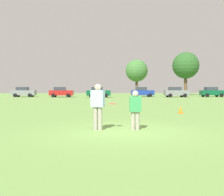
# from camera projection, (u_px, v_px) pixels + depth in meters

# --- Properties ---
(ground_plane) EXTENTS (168.15, 168.15, 0.00)m
(ground_plane) POSITION_uv_depth(u_px,v_px,m) (125.00, 131.00, 9.54)
(ground_plane) COLOR #6B9347
(player_thrower) EXTENTS (0.53, 0.42, 1.68)m
(player_thrower) POSITION_uv_depth(u_px,v_px,m) (98.00, 104.00, 9.83)
(player_thrower) COLOR gray
(player_thrower) RESTS_ON ground
(player_defender) EXTENTS (0.45, 0.28, 1.44)m
(player_defender) POSITION_uv_depth(u_px,v_px,m) (135.00, 108.00, 9.86)
(player_defender) COLOR gray
(player_defender) RESTS_ON ground
(frisbee) EXTENTS (0.27, 0.27, 0.04)m
(frisbee) POSITION_uv_depth(u_px,v_px,m) (112.00, 104.00, 10.10)
(frisbee) COLOR #E54C33
(traffic_cone) EXTENTS (0.32, 0.32, 0.48)m
(traffic_cone) POSITION_uv_depth(u_px,v_px,m) (181.00, 110.00, 16.49)
(traffic_cone) COLOR #D8590C
(traffic_cone) RESTS_ON ground
(parked_car_near_left) EXTENTS (4.22, 2.25, 1.82)m
(parked_car_near_left) POSITION_uv_depth(u_px,v_px,m) (24.00, 92.00, 49.34)
(parked_car_near_left) COLOR slate
(parked_car_near_left) RESTS_ON ground
(parked_car_mid_left) EXTENTS (4.22, 2.25, 1.82)m
(parked_car_mid_left) POSITION_uv_depth(u_px,v_px,m) (61.00, 92.00, 48.18)
(parked_car_mid_left) COLOR maroon
(parked_car_mid_left) RESTS_ON ground
(parked_car_center) EXTENTS (4.22, 2.25, 1.82)m
(parked_car_center) POSITION_uv_depth(u_px,v_px,m) (98.00, 92.00, 47.23)
(parked_car_center) COLOR #0C4C2D
(parked_car_center) RESTS_ON ground
(parked_car_mid_right) EXTENTS (4.22, 2.25, 1.82)m
(parked_car_mid_right) POSITION_uv_depth(u_px,v_px,m) (142.00, 92.00, 50.18)
(parked_car_mid_right) COLOR navy
(parked_car_mid_right) RESTS_ON ground
(parked_car_near_right) EXTENTS (4.22, 2.25, 1.82)m
(parked_car_near_right) POSITION_uv_depth(u_px,v_px,m) (176.00, 92.00, 48.20)
(parked_car_near_right) COLOR slate
(parked_car_near_right) RESTS_ON ground
(parked_car_far_right) EXTENTS (4.22, 2.25, 1.82)m
(parked_car_far_right) POSITION_uv_depth(u_px,v_px,m) (212.00, 92.00, 49.35)
(parked_car_far_right) COLOR #0C4C2D
(parked_car_far_right) RESTS_ON ground
(tree_center_elm) EXTENTS (4.92, 4.92, 8.00)m
(tree_center_elm) POSITION_uv_depth(u_px,v_px,m) (137.00, 71.00, 59.70)
(tree_center_elm) COLOR brown
(tree_center_elm) RESTS_ON ground
(tree_east_birch) EXTENTS (6.18, 6.18, 10.04)m
(tree_east_birch) POSITION_uv_depth(u_px,v_px,m) (186.00, 66.00, 62.82)
(tree_east_birch) COLOR brown
(tree_east_birch) RESTS_ON ground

